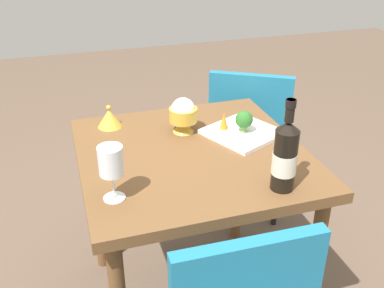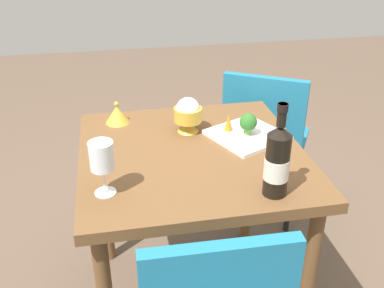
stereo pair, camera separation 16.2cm
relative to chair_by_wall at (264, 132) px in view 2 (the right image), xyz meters
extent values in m
cube|color=brown|center=(-0.48, -0.52, 0.20)|extent=(0.81, 0.81, 0.04)
cylinder|color=brown|center=(-0.13, -0.87, -0.17)|extent=(0.05, 0.05, 0.71)
cylinder|color=brown|center=(-0.82, -0.18, -0.17)|extent=(0.05, 0.05, 0.71)
cylinder|color=brown|center=(-0.13, -0.18, -0.17)|extent=(0.05, 0.05, 0.71)
cube|color=teal|center=(0.05, 0.09, -0.09)|extent=(0.55, 0.55, 0.02)
cube|color=teal|center=(-0.04, -0.07, 0.12)|extent=(0.36, 0.24, 0.40)
cylinder|color=black|center=(-0.01, 0.32, -0.31)|extent=(0.03, 0.03, 0.43)
cylinder|color=black|center=(0.29, 0.15, -0.31)|extent=(0.03, 0.03, 0.43)
cylinder|color=black|center=(-0.18, 0.03, -0.31)|extent=(0.03, 0.03, 0.43)
cylinder|color=black|center=(0.11, -0.14, -0.31)|extent=(0.03, 0.03, 0.43)
cylinder|color=black|center=(-0.27, -0.84, 0.33)|extent=(0.08, 0.07, 0.20)
cone|color=black|center=(-0.27, -0.84, 0.44)|extent=(0.08, 0.07, 0.03)
cylinder|color=black|center=(-0.27, -0.84, 0.49)|extent=(0.03, 0.03, 0.07)
cylinder|color=black|center=(-0.27, -0.84, 0.52)|extent=(0.03, 0.03, 0.02)
cylinder|color=silver|center=(-0.27, -0.84, 0.32)|extent=(0.08, 0.08, 0.07)
cylinder|color=white|center=(-0.79, -0.74, 0.23)|extent=(0.07, 0.07, 0.00)
cylinder|color=white|center=(-0.79, -0.74, 0.27)|extent=(0.01, 0.01, 0.08)
cylinder|color=white|center=(-0.79, -0.74, 0.36)|extent=(0.08, 0.08, 0.09)
cone|color=gold|center=(-0.46, -0.36, 0.25)|extent=(0.08, 0.08, 0.04)
cylinder|color=gold|center=(-0.46, -0.36, 0.30)|extent=(0.11, 0.11, 0.05)
sphere|color=white|center=(-0.46, -0.36, 0.32)|extent=(0.09, 0.09, 0.09)
cone|color=gold|center=(-0.73, -0.22, 0.26)|extent=(0.10, 0.10, 0.07)
sphere|color=gold|center=(-0.73, -0.22, 0.31)|extent=(0.02, 0.02, 0.02)
cube|color=white|center=(-0.24, -0.45, 0.23)|extent=(0.33, 0.33, 0.02)
cylinder|color=#729E4C|center=(-0.25, -0.46, 0.25)|extent=(0.03, 0.03, 0.03)
sphere|color=#2D6B28|center=(-0.25, -0.46, 0.29)|extent=(0.07, 0.07, 0.07)
cone|color=orange|center=(-0.31, -0.41, 0.27)|extent=(0.03, 0.03, 0.07)
camera|label=1|loc=(-0.90, -1.89, 1.02)|focal=41.91mm
camera|label=2|loc=(-0.74, -1.93, 1.02)|focal=41.91mm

